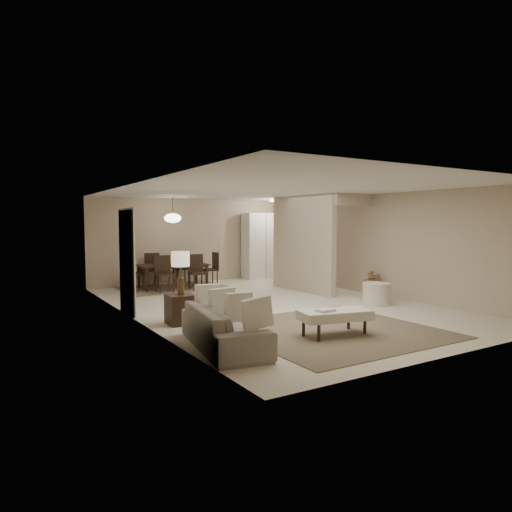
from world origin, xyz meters
TOP-DOWN VIEW (x-y plane):
  - floor at (0.00, 0.00)m, footprint 9.00×9.00m
  - ceiling at (0.00, 0.00)m, footprint 9.00×9.00m
  - back_wall at (0.00, 4.50)m, footprint 6.00×0.00m
  - left_wall at (-3.00, 0.00)m, footprint 0.00×9.00m
  - right_wall at (3.00, 0.00)m, footprint 0.00×9.00m
  - partition at (1.80, 1.25)m, footprint 0.15×2.50m
  - doorway at (-2.97, 0.60)m, footprint 0.04×0.90m
  - pantry_cabinet at (2.35, 4.15)m, footprint 1.20×0.55m
  - flush_light at (2.30, 3.20)m, footprint 0.44×0.44m
  - living_rug at (-0.43, -2.53)m, footprint 3.20×3.20m
  - sofa at (-2.45, -2.53)m, footprint 2.12×1.11m
  - ottoman_bench at (-0.63, -2.83)m, footprint 1.22×0.75m
  - side_table at (-2.40, -0.78)m, footprint 0.51×0.51m
  - table_lamp at (-2.40, -0.78)m, footprint 0.32×0.32m
  - round_pouf at (1.99, -1.19)m, footprint 0.61×0.61m
  - wicker_basket at (2.75, -0.34)m, footprint 0.58×0.58m
  - dining_rug at (-0.88, 3.55)m, footprint 2.80×2.10m
  - dining_table at (-0.88, 3.55)m, footprint 1.91×1.15m
  - dining_chairs at (-0.88, 3.55)m, footprint 2.57×1.92m
  - vase at (-0.88, 3.55)m, footprint 0.17×0.17m
  - yellow_mat at (2.34, 2.85)m, footprint 0.90×0.66m
  - pendant_light at (-0.88, 3.55)m, footprint 0.46×0.46m

SIDE VIEW (x-z plane):
  - floor at x=0.00m, z-range 0.00..0.00m
  - living_rug at x=-0.43m, z-range 0.00..0.01m
  - dining_rug at x=-0.88m, z-range 0.00..0.01m
  - yellow_mat at x=2.34m, z-range 0.00..0.01m
  - wicker_basket at x=2.75m, z-range 0.00..0.39m
  - round_pouf at x=1.99m, z-range 0.00..0.47m
  - side_table at x=-2.40m, z-range 0.00..0.53m
  - sofa at x=-2.45m, z-range 0.00..0.59m
  - ottoman_bench at x=-0.63m, z-range 0.12..0.53m
  - dining_table at x=-0.88m, z-range 0.00..0.65m
  - dining_chairs at x=-0.88m, z-range 0.00..0.95m
  - vase at x=-0.88m, z-range 0.65..0.81m
  - doorway at x=-2.97m, z-range 0.00..2.04m
  - pantry_cabinet at x=2.35m, z-range 0.00..2.10m
  - table_lamp at x=-2.40m, z-range 0.71..1.47m
  - back_wall at x=0.00m, z-range -1.75..4.25m
  - left_wall at x=-3.00m, z-range -3.25..5.75m
  - right_wall at x=3.00m, z-range -3.25..5.75m
  - partition at x=1.80m, z-range 0.00..2.50m
  - pendant_light at x=-0.88m, z-range 1.57..2.27m
  - flush_light at x=2.30m, z-range 2.44..2.48m
  - ceiling at x=0.00m, z-range 2.50..2.50m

